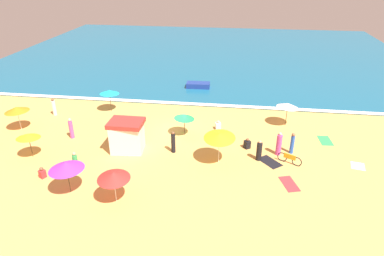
{
  "coord_description": "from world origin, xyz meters",
  "views": [
    {
      "loc": [
        4.85,
        -25.18,
        13.11
      ],
      "look_at": [
        1.41,
        -0.57,
        0.8
      ],
      "focal_mm": 31.69,
      "sensor_mm": 36.0,
      "label": 1
    }
  ],
  "objects_px": {
    "beach_umbrella_7": "(28,136)",
    "beachgoer_2": "(247,144)",
    "beachgoer_0": "(173,143)",
    "beach_umbrella_6": "(113,175)",
    "beach_umbrella_2": "(17,109)",
    "beachgoer_4": "(42,173)",
    "beachgoer_8": "(292,143)",
    "beachgoer_3": "(71,129)",
    "small_boat_0": "(198,85)",
    "beach_umbrella_5": "(109,92)",
    "beach_umbrella_1": "(184,117)",
    "beachgoer_10": "(279,144)",
    "beachgoer_1": "(54,107)",
    "beach_umbrella_3": "(220,136)",
    "beachgoer_5": "(259,151)",
    "beachgoer_6": "(218,126)",
    "parked_bicycle": "(289,159)",
    "beach_umbrella_4": "(288,105)",
    "lifeguard_cabana": "(127,135)",
    "beach_umbrella_0": "(66,166)",
    "beachgoer_9": "(76,163)"
  },
  "relations": [
    {
      "from": "beachgoer_3",
      "to": "beachgoer_4",
      "type": "relative_size",
      "value": 2.18
    },
    {
      "from": "lifeguard_cabana",
      "to": "beachgoer_4",
      "type": "height_order",
      "value": "lifeguard_cabana"
    },
    {
      "from": "beachgoer_0",
      "to": "beachgoer_6",
      "type": "bearing_deg",
      "value": 54.77
    },
    {
      "from": "beachgoer_0",
      "to": "beachgoer_6",
      "type": "height_order",
      "value": "beachgoer_0"
    },
    {
      "from": "beach_umbrella_5",
      "to": "beachgoer_9",
      "type": "xyz_separation_m",
      "value": [
        1.43,
        -10.66,
        -1.16
      ]
    },
    {
      "from": "parked_bicycle",
      "to": "beachgoer_10",
      "type": "distance_m",
      "value": 1.44
    },
    {
      "from": "beachgoer_6",
      "to": "beachgoer_9",
      "type": "xyz_separation_m",
      "value": [
        -9.12,
        -8.1,
        0.44
      ]
    },
    {
      "from": "parked_bicycle",
      "to": "beachgoer_0",
      "type": "bearing_deg",
      "value": 177.09
    },
    {
      "from": "beachgoer_3",
      "to": "small_boat_0",
      "type": "height_order",
      "value": "beachgoer_3"
    },
    {
      "from": "beach_umbrella_2",
      "to": "beachgoer_4",
      "type": "bearing_deg",
      "value": -48.89
    },
    {
      "from": "beach_umbrella_3",
      "to": "beachgoer_10",
      "type": "bearing_deg",
      "value": 21.6
    },
    {
      "from": "beach_umbrella_1",
      "to": "beachgoer_1",
      "type": "distance_m",
      "value": 13.01
    },
    {
      "from": "beachgoer_2",
      "to": "beachgoer_8",
      "type": "xyz_separation_m",
      "value": [
        3.31,
        -0.29,
        0.47
      ]
    },
    {
      "from": "beach_umbrella_2",
      "to": "beachgoer_8",
      "type": "bearing_deg",
      "value": -2.31
    },
    {
      "from": "beachgoer_1",
      "to": "beachgoer_2",
      "type": "xyz_separation_m",
      "value": [
        17.93,
        -3.86,
        -0.42
      ]
    },
    {
      "from": "beach_umbrella_1",
      "to": "beachgoer_10",
      "type": "distance_m",
      "value": 7.81
    },
    {
      "from": "beachgoer_0",
      "to": "beach_umbrella_7",
      "type": "bearing_deg",
      "value": -168.35
    },
    {
      "from": "parked_bicycle",
      "to": "beachgoer_1",
      "type": "height_order",
      "value": "beachgoer_1"
    },
    {
      "from": "beachgoer_6",
      "to": "beachgoer_8",
      "type": "height_order",
      "value": "beachgoer_8"
    },
    {
      "from": "beach_umbrella_5",
      "to": "beach_umbrella_7",
      "type": "relative_size",
      "value": 1.28
    },
    {
      "from": "beachgoer_5",
      "to": "beach_umbrella_5",
      "type": "bearing_deg",
      "value": 152.54
    },
    {
      "from": "beach_umbrella_5",
      "to": "beachgoer_6",
      "type": "xyz_separation_m",
      "value": [
        10.56,
        -2.56,
        -1.6
      ]
    },
    {
      "from": "beachgoer_0",
      "to": "beach_umbrella_6",
      "type": "bearing_deg",
      "value": -110.53
    },
    {
      "from": "beachgoer_4",
      "to": "beachgoer_8",
      "type": "height_order",
      "value": "beachgoer_8"
    },
    {
      "from": "beach_umbrella_7",
      "to": "beachgoer_2",
      "type": "relative_size",
      "value": 2.33
    },
    {
      "from": "beach_umbrella_1",
      "to": "parked_bicycle",
      "type": "distance_m",
      "value": 8.9
    },
    {
      "from": "beachgoer_2",
      "to": "beachgoer_4",
      "type": "xyz_separation_m",
      "value": [
        -13.63,
        -5.93,
        -0.0
      ]
    },
    {
      "from": "beachgoer_4",
      "to": "beachgoer_0",
      "type": "bearing_deg",
      "value": 29.37
    },
    {
      "from": "parked_bicycle",
      "to": "beachgoer_4",
      "type": "xyz_separation_m",
      "value": [
        -16.61,
        -4.11,
        -0.03
      ]
    },
    {
      "from": "beach_umbrella_3",
      "to": "beachgoer_3",
      "type": "bearing_deg",
      "value": 170.17
    },
    {
      "from": "beach_umbrella_4",
      "to": "beach_umbrella_5",
      "type": "distance_m",
      "value": 16.44
    },
    {
      "from": "beachgoer_9",
      "to": "beachgoer_10",
      "type": "bearing_deg",
      "value": 17.79
    },
    {
      "from": "beach_umbrella_6",
      "to": "beach_umbrella_7",
      "type": "distance_m",
      "value": 8.93
    },
    {
      "from": "beachgoer_9",
      "to": "small_boat_0",
      "type": "distance_m",
      "value": 19.26
    },
    {
      "from": "parked_bicycle",
      "to": "beachgoer_4",
      "type": "distance_m",
      "value": 17.11
    },
    {
      "from": "beach_umbrella_1",
      "to": "beach_umbrella_2",
      "type": "relative_size",
      "value": 0.84
    },
    {
      "from": "beach_umbrella_4",
      "to": "beachgoer_4",
      "type": "height_order",
      "value": "beach_umbrella_4"
    },
    {
      "from": "beach_umbrella_2",
      "to": "beachgoer_2",
      "type": "height_order",
      "value": "beach_umbrella_2"
    },
    {
      "from": "beach_umbrella_4",
      "to": "parked_bicycle",
      "type": "relative_size",
      "value": 1.64
    },
    {
      "from": "beach_umbrella_5",
      "to": "beach_umbrella_7",
      "type": "xyz_separation_m",
      "value": [
        -2.79,
        -9.06,
        -0.2
      ]
    },
    {
      "from": "beachgoer_4",
      "to": "beachgoer_8",
      "type": "distance_m",
      "value": 17.86
    },
    {
      "from": "beach_umbrella_7",
      "to": "beachgoer_3",
      "type": "relative_size",
      "value": 1.13
    },
    {
      "from": "beachgoer_2",
      "to": "beachgoer_10",
      "type": "bearing_deg",
      "value": -15.93
    },
    {
      "from": "beach_umbrella_1",
      "to": "beach_umbrella_6",
      "type": "relative_size",
      "value": 0.88
    },
    {
      "from": "beach_umbrella_1",
      "to": "beachgoer_8",
      "type": "bearing_deg",
      "value": -12.05
    },
    {
      "from": "beachgoer_5",
      "to": "beachgoer_8",
      "type": "distance_m",
      "value": 2.83
    },
    {
      "from": "beach_umbrella_6",
      "to": "beachgoer_4",
      "type": "bearing_deg",
      "value": 163.41
    },
    {
      "from": "beachgoer_8",
      "to": "beach_umbrella_2",
      "type": "bearing_deg",
      "value": 177.69
    },
    {
      "from": "beach_umbrella_3",
      "to": "beachgoer_1",
      "type": "relative_size",
      "value": 1.63
    },
    {
      "from": "beach_umbrella_0",
      "to": "beachgoer_4",
      "type": "height_order",
      "value": "beach_umbrella_0"
    }
  ]
}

